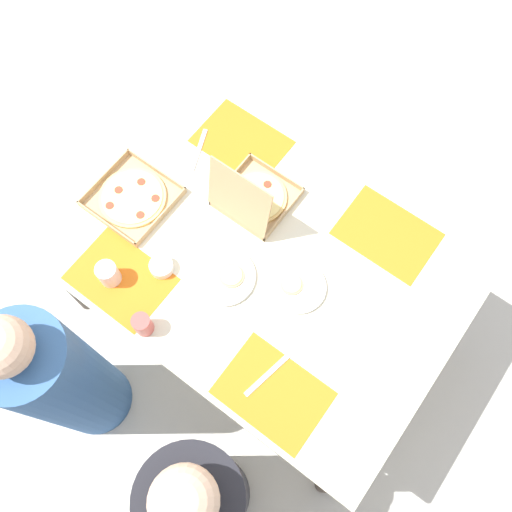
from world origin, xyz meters
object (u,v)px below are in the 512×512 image
(plate_far_right, at_px, (225,276))
(diner_right_seat, at_px, (62,380))
(pizza_box_edge_far, at_px, (133,198))
(cup_red, at_px, (143,324))
(pizza_box_corner_right, at_px, (253,198))
(diner_left_seat, at_px, (203,497))
(condiment_bowl, at_px, (161,267))
(plate_near_left, at_px, (297,287))
(cup_spare, at_px, (108,274))

(plate_far_right, height_order, diner_right_seat, diner_right_seat)
(diner_right_seat, bearing_deg, pizza_box_edge_far, -75.21)
(pizza_box_edge_far, distance_m, cup_red, 0.52)
(pizza_box_corner_right, xyz_separation_m, plate_far_right, (-0.10, 0.31, -0.04))
(diner_left_seat, bearing_deg, condiment_bowl, -41.80)
(plate_near_left, height_order, cup_red, cup_red)
(diner_left_seat, relative_size, diner_right_seat, 1.03)
(plate_near_left, distance_m, condiment_bowl, 0.50)
(pizza_box_edge_far, bearing_deg, diner_left_seat, 141.82)
(pizza_box_edge_far, bearing_deg, plate_far_right, 174.89)
(plate_far_right, xyz_separation_m, diner_left_seat, (-0.39, 0.64, -0.22))
(cup_red, bearing_deg, cup_spare, -17.09)
(cup_red, bearing_deg, condiment_bowl, -65.09)
(condiment_bowl, bearing_deg, cup_spare, 48.42)
(cup_spare, bearing_deg, plate_near_left, -146.41)
(plate_near_left, bearing_deg, pizza_box_edge_far, 6.51)
(pizza_box_corner_right, bearing_deg, plate_far_right, 107.91)
(condiment_bowl, bearing_deg, plate_far_right, -151.78)
(pizza_box_corner_right, height_order, plate_far_right, pizza_box_corner_right)
(cup_red, distance_m, diner_right_seat, 0.47)
(cup_spare, height_order, diner_right_seat, diner_right_seat)
(diner_left_seat, xyz_separation_m, diner_right_seat, (0.69, 0.00, -0.02))
(pizza_box_edge_far, relative_size, cup_red, 3.06)
(pizza_box_corner_right, height_order, condiment_bowl, pizza_box_corner_right)
(pizza_box_edge_far, bearing_deg, diner_right_seat, 104.79)
(pizza_box_edge_far, height_order, cup_red, cup_red)
(pizza_box_corner_right, bearing_deg, condiment_bowl, 75.53)
(plate_far_right, bearing_deg, cup_spare, 37.18)
(cup_spare, xyz_separation_m, diner_right_seat, (-0.03, 0.39, -0.27))
(condiment_bowl, bearing_deg, plate_near_left, -151.90)
(pizza_box_edge_far, relative_size, cup_spare, 3.02)
(diner_right_seat, bearing_deg, condiment_bowl, -100.34)
(pizza_box_edge_far, xyz_separation_m, diner_left_seat, (-0.87, 0.69, -0.22))
(diner_right_seat, bearing_deg, pizza_box_corner_right, -102.17)
(diner_right_seat, bearing_deg, plate_far_right, -115.33)
(pizza_box_corner_right, bearing_deg, cup_red, 89.00)
(pizza_box_corner_right, relative_size, condiment_bowl, 3.39)
(plate_near_left, height_order, diner_right_seat, diner_right_seat)
(pizza_box_corner_right, height_order, cup_spare, pizza_box_corner_right)
(pizza_box_corner_right, xyz_separation_m, diner_right_seat, (0.20, 0.95, -0.27))
(plate_near_left, xyz_separation_m, condiment_bowl, (0.44, 0.24, 0.01))
(condiment_bowl, xyz_separation_m, diner_right_seat, (0.10, 0.53, -0.24))
(pizza_box_edge_far, bearing_deg, cup_red, 135.90)
(plate_far_right, bearing_deg, condiment_bowl, 28.22)
(plate_far_right, distance_m, cup_spare, 0.42)
(pizza_box_edge_far, xyz_separation_m, plate_far_right, (-0.49, 0.04, -0.00))
(cup_red, height_order, condiment_bowl, cup_red)
(plate_near_left, distance_m, cup_spare, 0.68)
(condiment_bowl, distance_m, diner_right_seat, 0.59)
(condiment_bowl, relative_size, diner_right_seat, 0.07)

